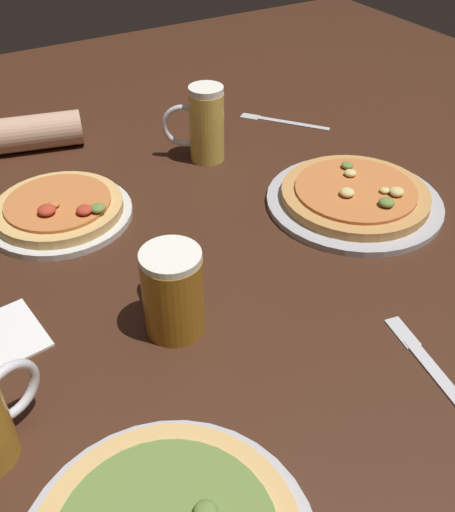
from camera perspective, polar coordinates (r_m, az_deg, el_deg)
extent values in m
cube|color=#3D2114|center=(0.96, 0.00, -1.64)|extent=(2.40, 2.40, 0.03)
ellipsoid|color=olive|center=(0.63, -2.16, -23.68)|extent=(0.02, 0.02, 0.01)
cylinder|color=silver|center=(1.10, -16.05, 3.93)|extent=(0.26, 0.26, 0.01)
cylinder|color=tan|center=(1.09, -16.18, 4.58)|extent=(0.23, 0.23, 0.02)
cylinder|color=#C67038|center=(1.09, -16.29, 5.10)|extent=(0.19, 0.19, 0.01)
ellipsoid|color=#B73823|center=(1.03, -13.85, 4.41)|extent=(0.03, 0.03, 0.01)
ellipsoid|color=#C67038|center=(1.07, -16.69, 4.88)|extent=(0.02, 0.02, 0.01)
ellipsoid|color=olive|center=(1.03, -12.57, 4.61)|extent=(0.03, 0.03, 0.01)
ellipsoid|color=#B73823|center=(1.05, -17.31, 4.33)|extent=(0.03, 0.03, 0.02)
cylinder|color=#B2B2B7|center=(1.12, 12.27, 5.24)|extent=(0.33, 0.33, 0.01)
cylinder|color=tan|center=(1.11, 12.37, 5.88)|extent=(0.27, 0.27, 0.02)
cylinder|color=#C67038|center=(1.11, 12.45, 6.41)|extent=(0.22, 0.22, 0.01)
ellipsoid|color=#DBC67A|center=(1.10, 16.25, 6.07)|extent=(0.03, 0.03, 0.01)
ellipsoid|color=#DBC67A|center=(1.07, 11.64, 6.12)|extent=(0.03, 0.03, 0.01)
ellipsoid|color=olive|center=(1.06, 15.32, 5.10)|extent=(0.03, 0.03, 0.01)
ellipsoid|color=olive|center=(1.16, 11.66, 8.70)|extent=(0.02, 0.02, 0.01)
ellipsoid|color=#DBC67A|center=(1.10, 15.03, 6.31)|extent=(0.02, 0.02, 0.01)
ellipsoid|color=#DBC67A|center=(1.14, 11.95, 7.97)|extent=(0.02, 0.02, 0.01)
torus|color=silver|center=(0.73, -20.53, -12.31)|extent=(0.08, 0.04, 0.08)
cylinder|color=gold|center=(1.22, -2.04, 12.52)|extent=(0.07, 0.07, 0.14)
cylinder|color=white|center=(1.19, -2.13, 15.93)|extent=(0.07, 0.07, 0.01)
torus|color=silver|center=(1.23, -4.31, 12.58)|extent=(0.08, 0.06, 0.09)
cylinder|color=#9E6619|center=(0.81, -5.34, -3.81)|extent=(0.09, 0.09, 0.12)
cylinder|color=white|center=(0.76, -5.63, -0.08)|extent=(0.08, 0.08, 0.01)
torus|color=silver|center=(0.85, -6.54, -1.51)|extent=(0.02, 0.08, 0.08)
cube|color=silver|center=(1.40, 6.36, 12.85)|extent=(0.12, 0.15, 0.01)
cube|color=silver|center=(1.43, 2.25, 13.56)|extent=(0.05, 0.05, 0.00)
cube|color=silver|center=(0.82, 20.83, -11.92)|extent=(0.05, 0.18, 0.01)
cube|color=silver|center=(0.87, 16.79, -7.10)|extent=(0.03, 0.06, 0.00)
cylinder|color=tan|center=(1.34, -20.21, 11.07)|extent=(0.29, 0.14, 0.07)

